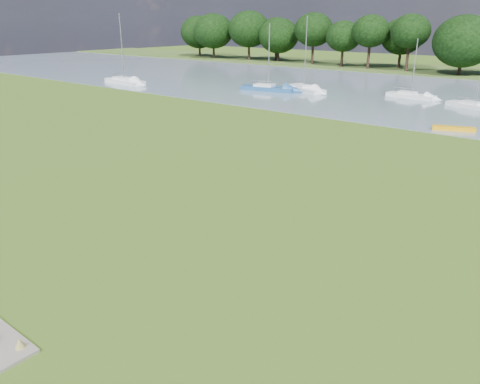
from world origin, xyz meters
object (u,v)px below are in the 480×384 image
Objects in this scene: sailboat_0 at (410,94)px; sailboat_4 at (124,80)px; sailboat_3 at (268,87)px; sailboat_2 at (475,105)px; sailboat_5 at (304,87)px; kayak at (454,128)px.

sailboat_4 is (-36.99, -12.82, 0.09)m from sailboat_0.
sailboat_3 reaches higher than sailboat_0.
sailboat_2 is 20.60m from sailboat_5.
sailboat_4 is at bearing -133.76° from sailboat_5.
sailboat_0 is 0.70× the size of sailboat_4.
sailboat_4 is (-44.73, -10.12, 0.12)m from sailboat_2.
sailboat_5 reaches higher than kayak.
sailboat_4 is 26.05m from sailboat_5.
sailboat_3 is 4.65m from sailboat_5.
sailboat_0 is 8.19m from sailboat_2.
sailboat_5 is at bearing 131.00° from kayak.
sailboat_3 is 0.87× the size of sailboat_4.
sailboat_0 is (-9.01, 14.83, 0.27)m from kayak.
kayak is 0.37× the size of sailboat_5.
sailboat_5 is at bearing 28.64° from sailboat_4.
sailboat_5 is (-20.60, -0.29, 0.07)m from sailboat_2.
sailboat_0 is 13.20m from sailboat_5.
kayak is at bearing -4.37° from sailboat_5.
kayak is 0.50× the size of sailboat_0.
sailboat_3 is (-24.31, -3.09, 0.09)m from sailboat_2.
sailboat_0 is 39.15m from sailboat_4.
sailboat_3 is 0.91× the size of sailboat_5.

